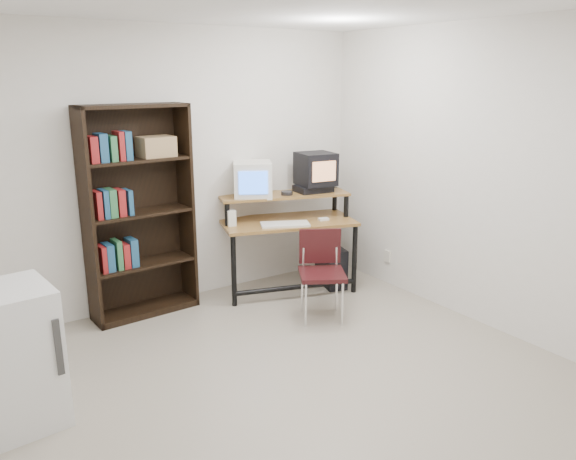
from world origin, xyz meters
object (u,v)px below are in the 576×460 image
pc_tower (331,265)px  bookshelf (137,210)px  computer_desk (287,223)px  school_chair (321,265)px  crt_tv (316,169)px  mini_fridge (10,358)px  crt_monitor (252,179)px

pc_tower → bookshelf: bookshelf is taller
computer_desk → school_chair: (-0.13, -0.76, -0.21)m
crt_tv → mini_fridge: 3.38m
crt_tv → bookshelf: 1.86m
pc_tower → bookshelf: 2.09m
school_chair → mini_fridge: mini_fridge is taller
crt_monitor → crt_tv: (0.65, -0.18, 0.07)m
crt_monitor → pc_tower: (0.72, -0.38, -0.94)m
crt_tv → mini_fridge: crt_tv is taller
crt_tv → pc_tower: size_ratio=0.88×
school_chair → mini_fridge: 2.62m
computer_desk → school_chair: bearing=-83.0°
crt_monitor → mini_fridge: 2.84m
computer_desk → pc_tower: computer_desk is taller
school_chair → bookshelf: bearing=172.5°
computer_desk → bookshelf: size_ratio=0.76×
crt_monitor → pc_tower: size_ratio=1.12×
mini_fridge → school_chair: bearing=0.1°
pc_tower → school_chair: size_ratio=0.56×
computer_desk → crt_monitor: (-0.28, 0.20, 0.45)m
crt_tv → school_chair: bearing=-115.0°
crt_monitor → pc_tower: crt_monitor is taller
crt_tv → bookshelf: bookshelf is taller
computer_desk → pc_tower: 0.68m
computer_desk → mini_fridge: (-2.74, -1.03, -0.25)m
crt_monitor → mini_fridge: bearing=-125.6°
crt_tv → school_chair: 1.19m
bookshelf → computer_desk: bearing=-12.8°
school_chair → crt_monitor: bearing=127.9°
crt_tv → crt_monitor: bearing=172.6°
pc_tower → mini_fridge: size_ratio=0.50×
pc_tower → mini_fridge: (-3.19, -0.85, 0.24)m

